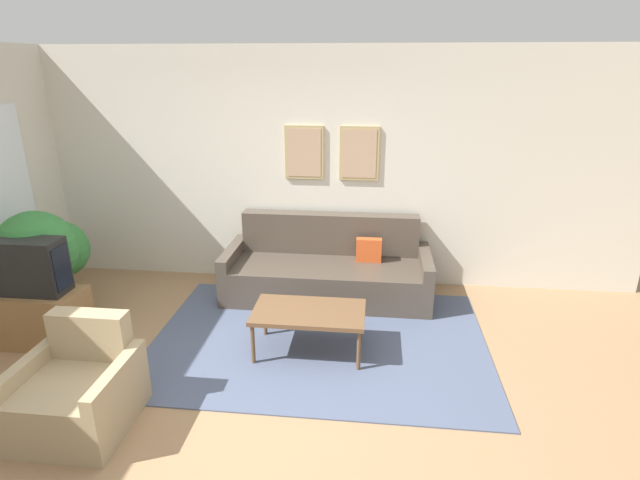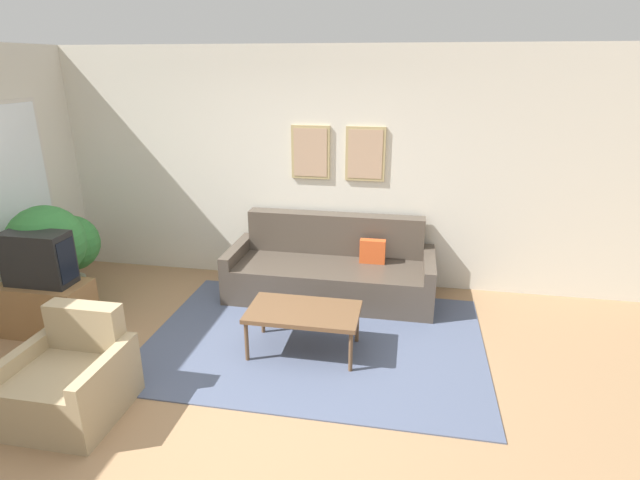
% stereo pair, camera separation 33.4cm
% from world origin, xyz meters
% --- Properties ---
extents(ground_plane, '(16.00, 16.00, 0.00)m').
position_xyz_m(ground_plane, '(0.00, 0.00, 0.00)').
color(ground_plane, '#997551').
extents(area_rug, '(3.14, 2.22, 0.01)m').
position_xyz_m(area_rug, '(0.48, 1.05, 0.01)').
color(area_rug, '#4C5670').
rests_on(area_rug, ground_plane).
extents(wall_back, '(8.00, 0.09, 2.70)m').
position_xyz_m(wall_back, '(0.01, 2.53, 1.35)').
color(wall_back, beige).
rests_on(wall_back, ground_plane).
extents(couch, '(2.27, 0.90, 0.88)m').
position_xyz_m(couch, '(0.47, 2.08, 0.29)').
color(couch, '#4C4238').
rests_on(couch, ground_plane).
extents(coffee_table, '(1.00, 0.57, 0.42)m').
position_xyz_m(coffee_table, '(0.41, 0.85, 0.39)').
color(coffee_table, brown).
rests_on(coffee_table, ground_plane).
extents(tv_stand, '(0.83, 0.43, 0.52)m').
position_xyz_m(tv_stand, '(-2.10, 0.75, 0.26)').
color(tv_stand, olive).
rests_on(tv_stand, ground_plane).
extents(tv, '(0.62, 0.28, 0.51)m').
position_xyz_m(tv, '(-2.10, 0.75, 0.78)').
color(tv, black).
rests_on(tv, tv_stand).
extents(armchair, '(0.77, 0.76, 0.77)m').
position_xyz_m(armchair, '(-1.12, -0.28, 0.26)').
color(armchair, tan).
rests_on(armchair, ground_plane).
extents(potted_plant_tall, '(0.75, 0.75, 1.18)m').
position_xyz_m(potted_plant_tall, '(-2.26, 1.07, 0.78)').
color(potted_plant_tall, '#935638').
rests_on(potted_plant_tall, ground_plane).
extents(potted_plant_by_window, '(0.62, 0.62, 0.93)m').
position_xyz_m(potted_plant_by_window, '(-2.37, 1.55, 0.61)').
color(potted_plant_by_window, '#383D42').
rests_on(potted_plant_by_window, ground_plane).
extents(potted_plant_small, '(0.59, 0.59, 0.88)m').
position_xyz_m(potted_plant_small, '(-2.52, 1.66, 0.55)').
color(potted_plant_small, beige).
rests_on(potted_plant_small, ground_plane).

